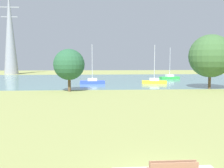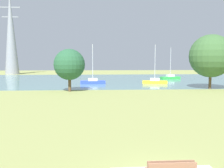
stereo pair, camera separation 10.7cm
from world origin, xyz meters
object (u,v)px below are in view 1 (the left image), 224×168
at_px(sailboat_green, 170,77).
at_px(tree_west_far, 69,65).
at_px(tree_mid_shore, 210,56).
at_px(sailboat_yellow, 154,81).
at_px(sailboat_blue, 92,82).
at_px(electricity_pylon, 10,33).

distance_m(sailboat_green, tree_west_far, 31.19).
bearing_deg(tree_mid_shore, sailboat_green, 91.54).
xyz_separation_m(sailboat_yellow, tree_mid_shore, (6.97, -8.93, 4.84)).
bearing_deg(sailboat_green, sailboat_blue, -149.87).
xyz_separation_m(sailboat_green, sailboat_yellow, (-6.43, -11.13, -0.00)).
xyz_separation_m(sailboat_blue, sailboat_yellow, (12.13, -0.36, -0.00)).
xyz_separation_m(sailboat_yellow, tree_west_far, (-15.39, -10.88, 3.53)).
bearing_deg(sailboat_green, tree_mid_shore, -88.46).
relative_size(sailboat_green, sailboat_blue, 1.00).
xyz_separation_m(tree_west_far, tree_mid_shore, (22.36, 1.95, 1.31)).
relative_size(tree_west_far, electricity_pylon, 0.24).
height_order(sailboat_green, tree_mid_shore, tree_mid_shore).
bearing_deg(sailboat_blue, sailboat_green, 30.13).
bearing_deg(tree_mid_shore, sailboat_yellow, 127.98).
height_order(sailboat_blue, tree_mid_shore, tree_mid_shore).
relative_size(sailboat_green, electricity_pylon, 0.29).
relative_size(sailboat_green, tree_west_far, 1.20).
bearing_deg(sailboat_blue, sailboat_yellow, -1.71).
height_order(tree_mid_shore, electricity_pylon, electricity_pylon).
height_order(tree_west_far, electricity_pylon, electricity_pylon).
bearing_deg(sailboat_green, electricity_pylon, 152.76).
height_order(sailboat_yellow, tree_west_far, sailboat_yellow).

